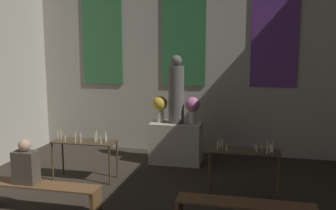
% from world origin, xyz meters
% --- Properties ---
extents(wall_back, '(7.52, 0.16, 5.09)m').
position_xyz_m(wall_back, '(0.00, 9.47, 2.57)').
color(wall_back, '#B2AD9E').
rests_on(wall_back, ground_plane).
extents(altar, '(1.10, 0.62, 0.89)m').
position_xyz_m(altar, '(0.00, 8.50, 0.45)').
color(altar, '#BCB29E').
rests_on(altar, ground_plane).
extents(statue, '(0.33, 0.33, 1.46)m').
position_xyz_m(statue, '(0.00, 8.50, 1.57)').
color(statue, '#5B5651').
rests_on(statue, altar).
extents(flower_vase_left, '(0.32, 0.32, 0.58)m').
position_xyz_m(flower_vase_left, '(-0.36, 8.50, 1.26)').
color(flower_vase_left, beige).
rests_on(flower_vase_left, altar).
extents(flower_vase_right, '(0.32, 0.32, 0.58)m').
position_xyz_m(flower_vase_right, '(0.36, 8.50, 1.26)').
color(flower_vase_right, beige).
rests_on(flower_vase_right, altar).
extents(candle_rack_left, '(1.22, 0.46, 0.95)m').
position_xyz_m(candle_rack_left, '(-1.50, 7.09, 0.66)').
color(candle_rack_left, '#473823').
rests_on(candle_rack_left, ground_plane).
extents(candle_rack_right, '(1.22, 0.46, 0.95)m').
position_xyz_m(candle_rack_right, '(1.50, 7.09, 0.66)').
color(candle_rack_right, '#473823').
rests_on(candle_rack_right, ground_plane).
extents(pew_back_left, '(1.89, 0.36, 0.43)m').
position_xyz_m(pew_back_left, '(-1.55, 5.62, 0.31)').
color(pew_back_left, brown).
rests_on(pew_back_left, ground_plane).
extents(pew_back_right, '(1.89, 0.36, 0.43)m').
position_xyz_m(pew_back_right, '(1.55, 5.62, 0.31)').
color(pew_back_right, brown).
rests_on(pew_back_right, ground_plane).
extents(person_seated, '(0.36, 0.24, 0.70)m').
position_xyz_m(person_seated, '(-1.78, 5.62, 0.73)').
color(person_seated, '#4C4238').
rests_on(person_seated, pew_back_left).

